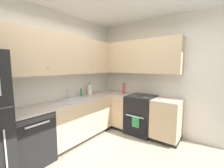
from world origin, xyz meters
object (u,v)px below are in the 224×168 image
paper_towel_roll (90,89)px  soap_bottle (81,93)px  oil_bottle (124,89)px  oven_range (141,114)px  dishwasher (29,138)px

paper_towel_roll → soap_bottle: bearing=175.6°
oil_bottle → oven_range: bearing=-87.9°
oven_range → paper_towel_roll: paper_towel_roll is taller
dishwasher → soap_bottle: 1.38m
soap_bottle → paper_towel_roll: paper_towel_roll is taller
dishwasher → oil_bottle: 2.23m
paper_towel_roll → oil_bottle: (0.57, -0.63, 0.01)m
soap_bottle → oil_bottle: 1.06m
oven_range → paper_towel_roll: bearing=117.9°
dishwasher → oil_bottle: (2.10, -0.47, 0.59)m
dishwasher → paper_towel_roll: paper_towel_roll is taller
soap_bottle → oil_bottle: (0.83, -0.65, 0.05)m
paper_towel_roll → oil_bottle: 0.85m
dishwasher → oven_range: oven_range is taller
oven_range → oil_bottle: size_ratio=3.72×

